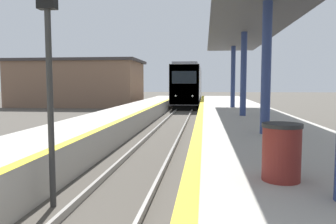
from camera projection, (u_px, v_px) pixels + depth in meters
train at (189, 85)px, 38.34m from camera, size 2.77×17.81×4.55m
signal_near at (48, 39)px, 6.34m from camera, size 0.36×0.31×4.82m
station_canopy at (253, 22)px, 12.48m from camera, size 3.30×23.11×4.14m
trash_bin at (281, 152)px, 5.10m from camera, size 0.62×0.62×0.90m
station_building at (78, 83)px, 36.92m from camera, size 14.41×7.68×5.16m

